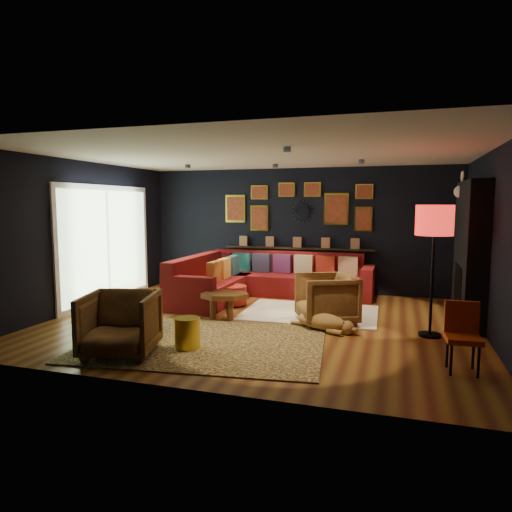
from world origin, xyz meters
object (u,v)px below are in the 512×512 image
(sectional, at_px, (257,281))
(armchair_left, at_px, (120,321))
(gold_stool, at_px, (187,333))
(pouf, at_px, (233,295))
(floor_lamp, at_px, (434,225))
(dog, at_px, (321,318))
(armchair_right, at_px, (326,297))
(orange_chair, at_px, (463,331))
(coffee_table, at_px, (225,298))

(sectional, height_order, armchair_left, armchair_left)
(gold_stool, bearing_deg, armchair_left, -145.35)
(sectional, distance_m, pouf, 0.88)
(floor_lamp, height_order, dog, floor_lamp)
(armchair_left, distance_m, dog, 2.86)
(armchair_right, xyz_separation_m, orange_chair, (1.75, -1.56, 0.02))
(coffee_table, bearing_deg, gold_stool, -86.37)
(orange_chair, bearing_deg, armchair_left, -173.08)
(pouf, bearing_deg, armchair_right, -22.89)
(coffee_table, bearing_deg, pouf, 103.05)
(sectional, bearing_deg, pouf, -104.03)
(gold_stool, bearing_deg, sectional, 91.93)
(pouf, bearing_deg, floor_lamp, -16.97)
(sectional, relative_size, floor_lamp, 1.85)
(orange_chair, bearing_deg, coffee_table, 154.92)
(dog, bearing_deg, sectional, 149.91)
(sectional, relative_size, coffee_table, 3.71)
(coffee_table, relative_size, orange_chair, 1.19)
(orange_chair, bearing_deg, armchair_right, 135.27)
(pouf, distance_m, gold_stool, 2.57)
(armchair_left, xyz_separation_m, dog, (2.17, 1.85, -0.24))
(pouf, bearing_deg, gold_stool, -82.73)
(sectional, bearing_deg, orange_chair, -43.34)
(sectional, distance_m, coffee_table, 1.82)
(coffee_table, xyz_separation_m, dog, (1.59, -0.19, -0.16))
(armchair_left, bearing_deg, armchair_right, 30.93)
(coffee_table, xyz_separation_m, orange_chair, (3.35, -1.36, 0.10))
(armchair_right, height_order, orange_chair, armchair_right)
(pouf, relative_size, gold_stool, 1.25)
(pouf, bearing_deg, armchair_left, -96.61)
(pouf, distance_m, orange_chair, 4.27)
(armchair_left, xyz_separation_m, orange_chair, (3.92, 0.69, 0.02))
(pouf, xyz_separation_m, dog, (1.82, -1.16, -0.01))
(sectional, relative_size, armchair_right, 3.99)
(armchair_right, relative_size, floor_lamp, 0.46)
(coffee_table, distance_m, orange_chair, 3.61)
(coffee_table, relative_size, gold_stool, 2.25)
(floor_lamp, bearing_deg, dog, -174.31)
(coffee_table, distance_m, gold_stool, 1.59)
(gold_stool, bearing_deg, orange_chair, 3.89)
(coffee_table, relative_size, armchair_right, 1.08)
(coffee_table, bearing_deg, sectional, 90.45)
(armchair_left, bearing_deg, pouf, 68.42)
(dog, bearing_deg, armchair_left, -118.34)
(pouf, bearing_deg, dog, -32.62)
(coffee_table, height_order, armchair_right, armchair_right)
(floor_lamp, distance_m, dog, 2.04)
(pouf, distance_m, armchair_right, 1.99)
(armchair_right, bearing_deg, gold_stool, -65.21)
(coffee_table, distance_m, floor_lamp, 3.33)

